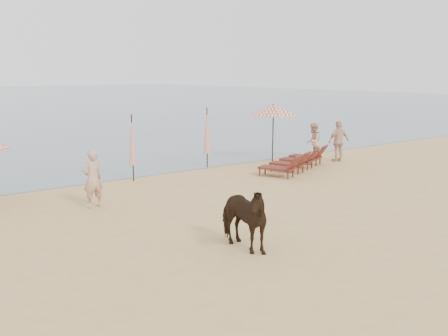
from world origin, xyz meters
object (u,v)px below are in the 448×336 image
(umbrella_closed_left, at_px, (132,140))
(umbrella_closed_right, at_px, (207,131))
(lounger_cluster_right, at_px, (297,160))
(beachgoer_right_b, at_px, (339,141))
(umbrella_open_right, at_px, (273,110))
(cow, at_px, (241,217))
(beachgoer_left, at_px, (93,179))
(beachgoer_right_a, at_px, (313,142))

(umbrella_closed_left, xyz_separation_m, umbrella_closed_right, (3.64, 0.53, 0.04))
(umbrella_closed_left, relative_size, umbrella_closed_right, 0.98)
(lounger_cluster_right, distance_m, beachgoer_right_b, 3.07)
(lounger_cluster_right, bearing_deg, umbrella_closed_left, 137.63)
(umbrella_open_right, bearing_deg, cow, -155.19)
(lounger_cluster_right, xyz_separation_m, beachgoer_left, (-8.83, -0.56, 0.46))
(beachgoer_right_a, bearing_deg, cow, 4.93)
(cow, bearing_deg, beachgoer_right_b, 30.96)
(beachgoer_left, bearing_deg, umbrella_closed_left, -141.83)
(beachgoer_right_a, xyz_separation_m, beachgoer_right_b, (0.74, -0.84, 0.06))
(lounger_cluster_right, height_order, beachgoer_left, beachgoer_left)
(beachgoer_right_b, bearing_deg, lounger_cluster_right, 18.16)
(umbrella_closed_right, height_order, cow, umbrella_closed_right)
(beachgoer_left, relative_size, beachgoer_right_a, 1.02)
(beachgoer_right_b, bearing_deg, beachgoer_right_a, -38.77)
(umbrella_open_right, distance_m, beachgoer_right_b, 3.26)
(umbrella_open_right, xyz_separation_m, beachgoer_right_b, (2.42, -1.67, -1.39))
(umbrella_open_right, distance_m, umbrella_closed_right, 3.30)
(umbrella_closed_left, bearing_deg, cow, -99.18)
(umbrella_closed_right, relative_size, beachgoer_left, 1.45)
(umbrella_closed_right, bearing_deg, beachgoer_left, -152.90)
(umbrella_open_right, xyz_separation_m, umbrella_closed_right, (-3.17, 0.52, -0.76))
(umbrella_open_right, height_order, beachgoer_right_b, umbrella_open_right)
(cow, bearing_deg, umbrella_closed_right, 59.86)
(cow, height_order, beachgoer_right_a, beachgoer_right_a)
(lounger_cluster_right, bearing_deg, beachgoer_right_b, -15.58)
(umbrella_open_right, bearing_deg, lounger_cluster_right, -125.01)
(lounger_cluster_right, height_order, umbrella_closed_left, umbrella_closed_left)
(umbrella_closed_left, relative_size, beachgoer_right_b, 1.35)
(umbrella_open_right, xyz_separation_m, umbrella_closed_left, (-6.81, -0.01, -0.80))
(beachgoer_left, height_order, beachgoer_right_b, beachgoer_right_b)
(umbrella_closed_right, bearing_deg, umbrella_open_right, -9.40)
(umbrella_open_right, distance_m, beachgoer_left, 9.87)
(beachgoer_left, distance_m, beachgoer_right_a, 11.23)
(umbrella_open_right, height_order, umbrella_closed_right, umbrella_open_right)
(umbrella_closed_right, xyz_separation_m, beachgoer_right_a, (4.85, -1.35, -0.69))
(umbrella_open_right, height_order, umbrella_closed_left, umbrella_open_right)
(umbrella_closed_right, bearing_deg, beachgoer_right_a, -15.56)
(umbrella_open_right, relative_size, umbrella_closed_right, 1.02)
(cow, height_order, beachgoer_right_b, beachgoer_right_b)
(beachgoer_right_a, distance_m, beachgoer_right_b, 1.12)
(umbrella_closed_right, distance_m, cow, 9.89)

